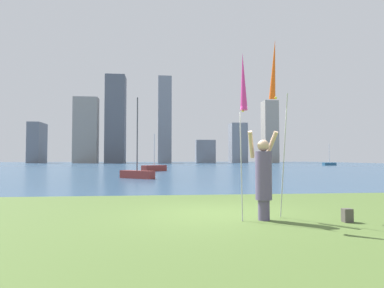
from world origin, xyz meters
The scene contains 15 objects.
ground centered at (0.00, 50.95, -0.06)m, with size 120.00×138.00×0.12m.
person centered at (0.79, -0.96, 0.98)m, with size 0.73×0.54×2.00m.
kite_flag_left centered at (0.29, -1.13, 2.99)m, with size 0.16×0.44×3.71m.
kite_flag_right centered at (1.28, -0.33, 3.48)m, with size 0.16×1.08×4.29m.
bag centered at (2.51, -1.39, 0.14)m, with size 0.19×0.17×0.29m.
sailboat_1 centered at (-1.76, 28.32, 0.35)m, with size 2.75×2.64×4.00m.
sailboat_2 centered at (31.64, 53.88, 0.32)m, with size 3.11×1.69×4.24m.
sailboat_4 centered at (-2.87, 15.14, 0.38)m, with size 2.48×2.24×5.56m.
skyline_tower_0 centered at (-35.77, 94.19, 5.81)m, with size 3.35×7.91×11.62m.
skyline_tower_1 centered at (-21.23, 90.05, 9.28)m, with size 6.63×3.99×18.56m.
skyline_tower_2 centered at (-13.26, 92.20, 12.70)m, with size 5.56×6.29×25.40m.
skyline_tower_3 centered at (1.02, 93.06, 12.74)m, with size 3.91×6.08×25.48m.
skyline_tower_4 centered at (13.57, 94.84, 3.47)m, with size 5.92×3.32×6.94m.
skyline_tower_5 centered at (23.28, 92.68, 5.97)m, with size 4.83×5.21×11.95m.
skyline_tower_6 centered at (33.17, 92.34, 9.44)m, with size 4.28×4.56×18.88m.
Camera 1 is at (-1.62, -8.38, 1.38)m, focal length 31.84 mm.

